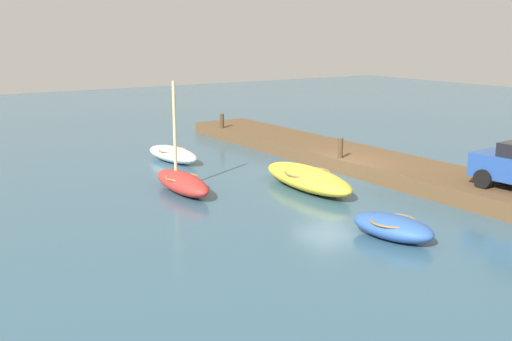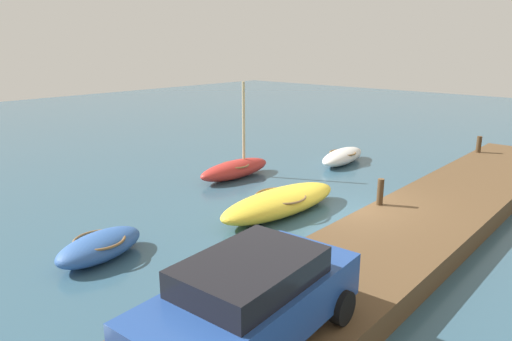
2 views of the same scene
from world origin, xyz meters
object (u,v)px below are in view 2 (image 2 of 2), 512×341
object	(u,v)px
rowboat_red	(235,168)
mooring_post_west	(380,192)
mooring_post_mid_west	(479,144)
rowboat_white	(343,156)
dinghy_blue	(100,246)
parked_car	(250,300)
motorboat_yellow	(281,202)

from	to	relation	value
rowboat_red	mooring_post_west	distance (m)	7.04
rowboat_red	mooring_post_mid_west	distance (m)	11.46
rowboat_white	rowboat_red	bearing A→B (deg)	151.14
dinghy_blue	mooring_post_mid_west	xyz separation A→B (m)	(16.95, -4.30, 0.64)
dinghy_blue	parked_car	world-z (taller)	parked_car
rowboat_red	parked_car	bearing A→B (deg)	-132.63
rowboat_white	mooring_post_west	bearing A→B (deg)	-146.50
motorboat_yellow	mooring_post_west	world-z (taller)	mooring_post_west
dinghy_blue	mooring_post_west	distance (m)	8.43
parked_car	motorboat_yellow	bearing A→B (deg)	31.51
motorboat_yellow	rowboat_red	size ratio (longest dim) A/B	1.29
dinghy_blue	rowboat_red	xyz separation A→B (m)	(7.88, 2.68, 0.06)
rowboat_white	mooring_post_mid_west	world-z (taller)	mooring_post_mid_west
parked_car	mooring_post_mid_west	bearing A→B (deg)	1.90
motorboat_yellow	parked_car	xyz separation A→B (m)	(-6.45, -4.53, 1.03)
mooring_post_west	mooring_post_mid_west	size ratio (longest dim) A/B	1.11
dinghy_blue	motorboat_yellow	xyz separation A→B (m)	(5.79, -1.46, 0.06)
dinghy_blue	rowboat_white	bearing A→B (deg)	-7.57
rowboat_white	parked_car	world-z (taller)	parked_car
rowboat_red	mooring_post_west	bearing A→B (deg)	-93.45
mooring_post_west	parked_car	xyz separation A→B (m)	(-7.88, -1.69, 0.42)
motorboat_yellow	mooring_post_west	size ratio (longest dim) A/B	6.13
rowboat_red	parked_car	size ratio (longest dim) A/B	0.92
mooring_post_mid_west	parked_car	size ratio (longest dim) A/B	0.17
dinghy_blue	rowboat_red	world-z (taller)	rowboat_red
parked_car	dinghy_blue	bearing A→B (deg)	80.16
dinghy_blue	mooring_post_mid_west	distance (m)	17.50
dinghy_blue	mooring_post_west	bearing A→B (deg)	-40.85
rowboat_red	mooring_post_mid_west	bearing A→B (deg)	-35.63
mooring_post_west	parked_car	bearing A→B (deg)	-167.91
mooring_post_west	motorboat_yellow	bearing A→B (deg)	116.72
rowboat_white	dinghy_blue	bearing A→B (deg)	175.98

